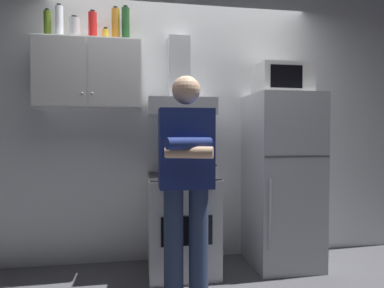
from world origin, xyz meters
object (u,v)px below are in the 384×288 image
Objects in this scene: microwave at (282,80)px; bottle_wine_green at (126,26)px; bottle_liquor_amber at (116,26)px; person_standing at (186,181)px; refrigerator at (282,180)px; bottle_vodka_clear at (59,23)px; bottle_canister_steel at (75,29)px; stove_oven at (182,223)px; bottle_soda_red at (93,27)px; bottle_spice_jar at (106,36)px; upper_cabinet at (90,75)px; cooking_pot at (199,170)px; range_hood at (180,94)px; bottle_olive_oil at (47,25)px.

bottle_wine_green is (-1.44, 0.14, 0.47)m from microwave.
person_standing is at bearing -55.43° from bottle_liquor_amber.
bottle_vodka_clear is at bearing 176.77° from refrigerator.
bottle_canister_steel is 0.73× the size of bottle_vodka_clear.
microwave is at bearing 1.15° from stove_oven.
bottle_soda_red is at bearing 175.55° from refrigerator.
bottle_spice_jar is (0.27, -0.01, -0.04)m from bottle_canister_steel.
bottle_vodka_clear is (-0.25, -0.01, 0.44)m from upper_cabinet.
cooking_pot is (0.13, -0.12, 0.49)m from stove_oven.
bottle_spice_jar is (-0.17, -0.02, -0.10)m from bottle_wine_green.
bottle_liquor_amber is 0.13m from bottle_spice_jar.
range_hood is 1.21m from bottle_vodka_clear.
stove_oven is 2.56× the size of bottle_wine_green.
bottle_vodka_clear is at bearing -177.37° from upper_cabinet.
upper_cabinet is 0.43m from bottle_soda_red.
person_standing is 1.58m from bottle_wine_green.
bottle_vodka_clear is (-0.27, -0.02, 0.01)m from bottle_soda_red.
bottle_spice_jar is (0.13, 0.02, 0.36)m from upper_cabinet.
bottle_soda_red is at bearing 4.44° from bottle_vodka_clear.
range_hood is 0.79m from bottle_wine_green.
range_hood is at bearing 173.54° from microwave.
upper_cabinet is 0.55× the size of person_standing.
bottle_wine_green is (-0.49, 0.16, 1.78)m from stove_oven.
person_standing is at bearing -50.46° from bottle_spice_jar.
bottle_canister_steel is at bearing 165.66° from cooking_pot.
bottle_vodka_clear is at bearing -175.98° from bottle_spice_jar.
bottle_vodka_clear is (-1.18, 0.23, 1.27)m from cooking_pot.
bottle_vodka_clear is (-2.00, 0.11, 1.39)m from refrigerator.
bottle_wine_green is 2.60× the size of bottle_spice_jar.
range_hood reaches higher than upper_cabinet.
bottle_wine_green is 0.66m from bottle_olive_oil.
cooking_pot is 1.45× the size of bottle_canister_steel.
bottle_spice_jar is at bearing 2.98° from bottle_soda_red.
bottle_canister_steel reaches higher than upper_cabinet.
bottle_canister_steel is (-0.13, 0.03, 0.40)m from upper_cabinet.
refrigerator is at bearing 8.32° from cooking_pot.
upper_cabinet is at bearing 2.63° from bottle_vodka_clear.
bottle_wine_green is at bearing 175.90° from range_hood.
bottle_wine_green is 0.56m from bottle_vodka_clear.
microwave is 2.18× the size of bottle_canister_steel.
bottle_spice_jar reaches higher than range_hood.
bottle_olive_oil is at bearing 179.41° from range_hood.
bottle_wine_green is (0.44, 0.01, 0.06)m from bottle_canister_steel.
microwave is at bearing -4.06° from bottle_canister_steel.
person_standing is at bearing -148.00° from microwave.
microwave is (-0.00, 0.02, 0.94)m from refrigerator.
upper_cabinet is 1.20× the size of range_hood.
bottle_olive_oil is at bearing 173.16° from stove_oven.
stove_oven is (0.80, -0.13, -1.32)m from upper_cabinet.
refrigerator is 12.23× the size of bottle_spice_jar.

